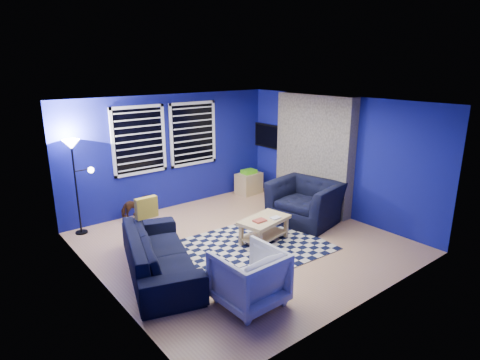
{
  "coord_description": "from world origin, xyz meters",
  "views": [
    {
      "loc": [
        -4.17,
        -5.18,
        3.12
      ],
      "look_at": [
        0.18,
        0.3,
        1.08
      ],
      "focal_mm": 30.0,
      "sensor_mm": 36.0,
      "label": 1
    }
  ],
  "objects_px": {
    "tv": "(269,136)",
    "floor_lamp": "(74,157)",
    "armchair_bent": "(249,277)",
    "cabinet": "(249,183)",
    "rocking_horse": "(135,207)",
    "armchair_big": "(305,202)",
    "sofa": "(160,253)",
    "coffee_table": "(264,225)"
  },
  "relations": [
    {
      "from": "tv",
      "to": "cabinet",
      "type": "relative_size",
      "value": 1.51
    },
    {
      "from": "tv",
      "to": "rocking_horse",
      "type": "height_order",
      "value": "tv"
    },
    {
      "from": "tv",
      "to": "sofa",
      "type": "bearing_deg",
      "value": -153.37
    },
    {
      "from": "coffee_table",
      "to": "armchair_bent",
      "type": "bearing_deg",
      "value": -137.66
    },
    {
      "from": "rocking_horse",
      "to": "tv",
      "type": "bearing_deg",
      "value": -85.11
    },
    {
      "from": "armchair_big",
      "to": "tv",
      "type": "bearing_deg",
      "value": 145.4
    },
    {
      "from": "sofa",
      "to": "armchair_bent",
      "type": "xyz_separation_m",
      "value": [
        0.56,
        -1.47,
        0.05
      ]
    },
    {
      "from": "armchair_big",
      "to": "rocking_horse",
      "type": "bearing_deg",
      "value": -140.89
    },
    {
      "from": "rocking_horse",
      "to": "floor_lamp",
      "type": "xyz_separation_m",
      "value": [
        -1.06,
        0.09,
        1.17
      ]
    },
    {
      "from": "sofa",
      "to": "rocking_horse",
      "type": "bearing_deg",
      "value": 2.12
    },
    {
      "from": "coffee_table",
      "to": "rocking_horse",
      "type": "bearing_deg",
      "value": 120.59
    },
    {
      "from": "armchair_bent",
      "to": "cabinet",
      "type": "distance_m",
      "value": 4.78
    },
    {
      "from": "sofa",
      "to": "rocking_horse",
      "type": "xyz_separation_m",
      "value": [
        0.62,
        2.23,
        -0.03
      ]
    },
    {
      "from": "sofa",
      "to": "floor_lamp",
      "type": "bearing_deg",
      "value": 28.39
    },
    {
      "from": "armchair_big",
      "to": "rocking_horse",
      "type": "xyz_separation_m",
      "value": [
        -2.7,
        2.15,
        -0.11
      ]
    },
    {
      "from": "armchair_big",
      "to": "armchair_bent",
      "type": "relative_size",
      "value": 1.52
    },
    {
      "from": "coffee_table",
      "to": "sofa",
      "type": "bearing_deg",
      "value": 176.15
    },
    {
      "from": "sofa",
      "to": "rocking_horse",
      "type": "height_order",
      "value": "sofa"
    },
    {
      "from": "armchair_bent",
      "to": "floor_lamp",
      "type": "relative_size",
      "value": 0.47
    },
    {
      "from": "armchair_big",
      "to": "coffee_table",
      "type": "xyz_separation_m",
      "value": [
        -1.3,
        -0.21,
        -0.09
      ]
    },
    {
      "from": "sofa",
      "to": "coffee_table",
      "type": "bearing_deg",
      "value": -76.26
    },
    {
      "from": "armchair_big",
      "to": "rocking_horse",
      "type": "relative_size",
      "value": 2.31
    },
    {
      "from": "rocking_horse",
      "to": "floor_lamp",
      "type": "bearing_deg",
      "value": 92.76
    },
    {
      "from": "rocking_horse",
      "to": "armchair_bent",
      "type": "bearing_deg",
      "value": -173.44
    },
    {
      "from": "sofa",
      "to": "armchair_big",
      "type": "height_order",
      "value": "armchair_big"
    },
    {
      "from": "coffee_table",
      "to": "armchair_big",
      "type": "bearing_deg",
      "value": 9.36
    },
    {
      "from": "rocking_horse",
      "to": "cabinet",
      "type": "relative_size",
      "value": 0.84
    },
    {
      "from": "tv",
      "to": "floor_lamp",
      "type": "height_order",
      "value": "floor_lamp"
    },
    {
      "from": "armchair_bent",
      "to": "rocking_horse",
      "type": "xyz_separation_m",
      "value": [
        0.06,
        3.7,
        -0.08
      ]
    },
    {
      "from": "coffee_table",
      "to": "floor_lamp",
      "type": "xyz_separation_m",
      "value": [
        -2.46,
        2.46,
        1.16
      ]
    },
    {
      "from": "tv",
      "to": "coffee_table",
      "type": "relative_size",
      "value": 0.98
    },
    {
      "from": "tv",
      "to": "armchair_bent",
      "type": "distance_m",
      "value": 5.13
    },
    {
      "from": "armchair_bent",
      "to": "coffee_table",
      "type": "xyz_separation_m",
      "value": [
        1.46,
        1.33,
        -0.06
      ]
    },
    {
      "from": "tv",
      "to": "sofa",
      "type": "xyz_separation_m",
      "value": [
        -4.13,
        -2.07,
        -1.06
      ]
    },
    {
      "from": "coffee_table",
      "to": "floor_lamp",
      "type": "height_order",
      "value": "floor_lamp"
    },
    {
      "from": "rocking_horse",
      "to": "cabinet",
      "type": "height_order",
      "value": "cabinet"
    },
    {
      "from": "sofa",
      "to": "floor_lamp",
      "type": "height_order",
      "value": "floor_lamp"
    },
    {
      "from": "tv",
      "to": "armchair_bent",
      "type": "xyz_separation_m",
      "value": [
        -3.58,
        -3.54,
        -1.01
      ]
    },
    {
      "from": "sofa",
      "to": "tv",
      "type": "bearing_deg",
      "value": -45.78
    },
    {
      "from": "rocking_horse",
      "to": "cabinet",
      "type": "xyz_separation_m",
      "value": [
        2.99,
        -0.01,
        -0.04
      ]
    },
    {
      "from": "armchair_bent",
      "to": "floor_lamp",
      "type": "bearing_deg",
      "value": -76.52
    },
    {
      "from": "rocking_horse",
      "to": "armchair_big",
      "type": "bearing_deg",
      "value": -121.13
    }
  ]
}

